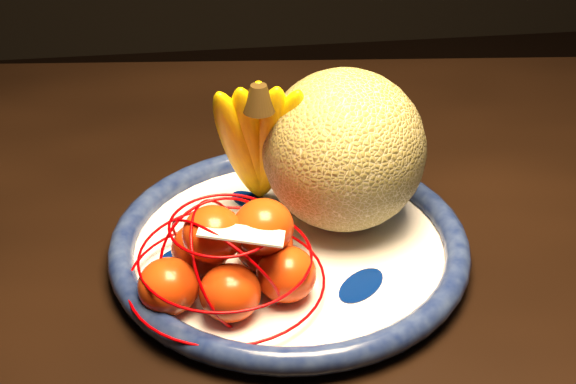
{
  "coord_description": "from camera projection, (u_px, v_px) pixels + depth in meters",
  "views": [
    {
      "loc": [
        -0.4,
        -0.67,
        1.29
      ],
      "look_at": [
        -0.31,
        0.02,
        0.84
      ],
      "focal_mm": 55.0,
      "sensor_mm": 36.0,
      "label": 1
    }
  ],
  "objects": [
    {
      "name": "cantaloupe",
      "position": [
        344.0,
        150.0,
        0.85
      ],
      "size": [
        0.16,
        0.16,
        0.16
      ],
      "primitive_type": "sphere",
      "color": "olive",
      "rests_on": "fruit_bowl"
    },
    {
      "name": "fruit_bowl",
      "position": [
        289.0,
        247.0,
        0.85
      ],
      "size": [
        0.35,
        0.35,
        0.03
      ],
      "rotation": [
        0.0,
        0.0,
        0.2
      ],
      "color": "white",
      "rests_on": "dining_table"
    },
    {
      "name": "banana_bunch",
      "position": [
        259.0,
        138.0,
        0.85
      ],
      "size": [
        0.12,
        0.11,
        0.17
      ],
      "rotation": [
        0.0,
        0.0,
        -0.07
      ],
      "color": "#FECA00",
      "rests_on": "fruit_bowl"
    },
    {
      "name": "price_tag",
      "position": [
        241.0,
        234.0,
        0.73
      ],
      "size": [
        0.08,
        0.04,
        0.01
      ],
      "primitive_type": "cube",
      "rotation": [
        -0.14,
        0.1,
        -0.2
      ],
      "color": "white",
      "rests_on": "mandarin_bag"
    },
    {
      "name": "mandarin_bag",
      "position": [
        231.0,
        259.0,
        0.78
      ],
      "size": [
        0.19,
        0.19,
        0.11
      ],
      "rotation": [
        0.0,
        0.0,
        -0.1
      ],
      "color": "#E84A15",
      "rests_on": "fruit_bowl"
    },
    {
      "name": "dining_table",
      "position": [
        484.0,
        323.0,
        0.9
      ],
      "size": [
        1.62,
        1.07,
        0.77
      ],
      "rotation": [
        0.0,
        0.0,
        -0.09
      ],
      "color": "black",
      "rests_on": "ground"
    }
  ]
}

